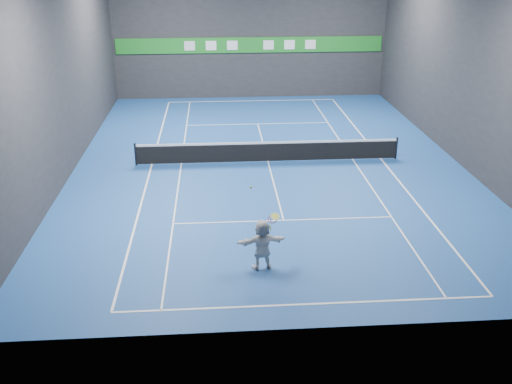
{
  "coord_description": "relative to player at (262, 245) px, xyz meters",
  "views": [
    {
      "loc": [
        -2.43,
        -25.44,
        9.33
      ],
      "look_at": [
        -1.09,
        -7.14,
        1.5
      ],
      "focal_mm": 40.0,
      "sensor_mm": 36.0,
      "label": 1
    }
  ],
  "objects": [
    {
      "name": "ground",
      "position": [
        1.09,
        9.78,
        -0.84
      ],
      "size": [
        26.0,
        26.0,
        0.0
      ],
      "primitive_type": "plane",
      "color": "#19458E",
      "rests_on": "ground"
    },
    {
      "name": "wall_back",
      "position": [
        1.09,
        22.78,
        3.66
      ],
      "size": [
        18.0,
        0.1,
        9.0
      ],
      "primitive_type": "cube",
      "color": "#272729",
      "rests_on": "ground"
    },
    {
      "name": "wall_front",
      "position": [
        1.09,
        -3.22,
        3.66
      ],
      "size": [
        18.0,
        0.1,
        9.0
      ],
      "primitive_type": "cube",
      "color": "#272729",
      "rests_on": "ground"
    },
    {
      "name": "wall_left",
      "position": [
        -7.91,
        9.78,
        3.66
      ],
      "size": [
        0.1,
        26.0,
        9.0
      ],
      "primitive_type": "cube",
      "color": "#272729",
      "rests_on": "ground"
    },
    {
      "name": "wall_right",
      "position": [
        10.09,
        9.78,
        3.66
      ],
      "size": [
        0.1,
        26.0,
        9.0
      ],
      "primitive_type": "cube",
      "color": "#272729",
      "rests_on": "ground"
    },
    {
      "name": "baseline_near",
      "position": [
        1.09,
        -2.11,
        -0.83
      ],
      "size": [
        10.98,
        0.08,
        0.01
      ],
      "primitive_type": "cube",
      "color": "white",
      "rests_on": "ground"
    },
    {
      "name": "baseline_far",
      "position": [
        1.09,
        21.67,
        -0.83
      ],
      "size": [
        10.98,
        0.08,
        0.01
      ],
      "primitive_type": "cube",
      "color": "white",
      "rests_on": "ground"
    },
    {
      "name": "sideline_doubles_left",
      "position": [
        -4.4,
        9.78,
        -0.83
      ],
      "size": [
        0.08,
        23.78,
        0.01
      ],
      "primitive_type": "cube",
      "color": "white",
      "rests_on": "ground"
    },
    {
      "name": "sideline_doubles_right",
      "position": [
        6.58,
        9.78,
        -0.83
      ],
      "size": [
        0.08,
        23.78,
        0.01
      ],
      "primitive_type": "cube",
      "color": "white",
      "rests_on": "ground"
    },
    {
      "name": "sideline_singles_left",
      "position": [
        -3.02,
        9.78,
        -0.83
      ],
      "size": [
        0.06,
        23.78,
        0.01
      ],
      "primitive_type": "cube",
      "color": "white",
      "rests_on": "ground"
    },
    {
      "name": "sideline_singles_right",
      "position": [
        5.2,
        9.78,
        -0.83
      ],
      "size": [
        0.06,
        23.78,
        0.01
      ],
      "primitive_type": "cube",
      "color": "white",
      "rests_on": "ground"
    },
    {
      "name": "service_line_near",
      "position": [
        1.09,
        3.38,
        -0.83
      ],
      "size": [
        8.23,
        0.06,
        0.01
      ],
      "primitive_type": "cube",
      "color": "white",
      "rests_on": "ground"
    },
    {
      "name": "service_line_far",
      "position": [
        1.09,
        16.18,
        -0.83
      ],
      "size": [
        8.23,
        0.06,
        0.01
      ],
      "primitive_type": "cube",
      "color": "white",
      "rests_on": "ground"
    },
    {
      "name": "center_service_line",
      "position": [
        1.09,
        9.78,
        -0.83
      ],
      "size": [
        0.06,
        12.8,
        0.01
      ],
      "primitive_type": "cube",
      "color": "white",
      "rests_on": "ground"
    },
    {
      "name": "player",
      "position": [
        0.0,
        0.0,
        0.0
      ],
      "size": [
        1.61,
        0.71,
        1.67
      ],
      "primitive_type": "imported",
      "rotation": [
        0.0,
        0.0,
        3.29
      ],
      "color": "silver",
      "rests_on": "ground"
    },
    {
      "name": "tennis_ball",
      "position": [
        -0.33,
        0.19,
        1.87
      ],
      "size": [
        0.07,
        0.07,
        0.07
      ],
      "primitive_type": "sphere",
      "color": "#D8F228",
      "rests_on": "player"
    },
    {
      "name": "tennis_net",
      "position": [
        1.09,
        9.78,
        -0.3
      ],
      "size": [
        12.5,
        0.1,
        1.07
      ],
      "color": "black",
      "rests_on": "ground"
    },
    {
      "name": "sponsor_banner",
      "position": [
        1.09,
        22.71,
        2.66
      ],
      "size": [
        17.64,
        0.11,
        1.0
      ],
      "color": "#1C8024",
      "rests_on": "wall_back"
    },
    {
      "name": "tennis_racket",
      "position": [
        0.32,
        0.05,
        0.83
      ],
      "size": [
        0.48,
        0.35,
        0.59
      ],
      "color": "red",
      "rests_on": "player"
    }
  ]
}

